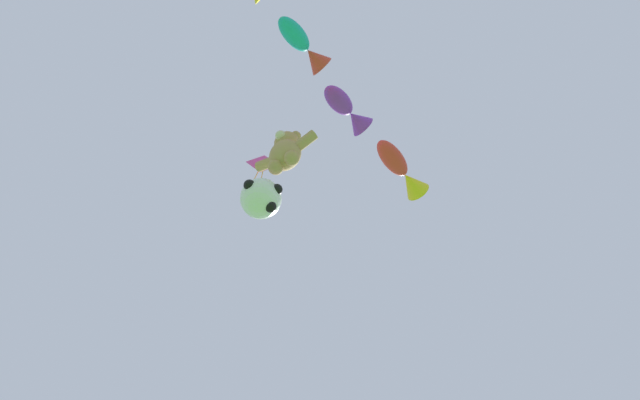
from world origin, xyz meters
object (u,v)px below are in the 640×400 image
teddy_bear_kite (286,151)px  fish_kite_violet (348,110)px  fish_kite_teal (305,46)px  diamond_kite (262,165)px  soccer_ball_kite (261,198)px  fish_kite_crimson (402,171)px

teddy_bear_kite → fish_kite_violet: fish_kite_violet is taller
fish_kite_violet → fish_kite_teal: 2.35m
fish_kite_teal → fish_kite_violet: bearing=87.9°
fish_kite_teal → diamond_kite: bearing=142.2°
teddy_bear_kite → soccer_ball_kite: (-0.80, 0.28, -1.60)m
teddy_bear_kite → fish_kite_violet: (1.94, 0.31, 1.49)m
teddy_bear_kite → fish_kite_crimson: 4.43m
teddy_bear_kite → fish_kite_crimson: bearing=52.5°
soccer_ball_kite → diamond_kite: 6.55m
diamond_kite → fish_kite_violet: bearing=-13.2°
soccer_ball_kite → diamond_kite: size_ratio=0.45×
soccer_ball_kite → fish_kite_teal: 4.37m
teddy_bear_kite → fish_kite_crimson: size_ratio=0.84×
fish_kite_crimson → fish_kite_violet: bearing=-99.9°
teddy_bear_kite → fish_kite_teal: fish_kite_teal is taller
teddy_bear_kite → fish_kite_crimson: (2.44, 3.18, 1.88)m
teddy_bear_kite → fish_kite_violet: bearing=8.9°
soccer_ball_kite → diamond_kite: diamond_kite is taller
fish_kite_violet → diamond_kite: diamond_kite is taller
teddy_bear_kite → diamond_kite: size_ratio=0.80×
teddy_bear_kite → soccer_ball_kite: size_ratio=1.75×
fish_kite_violet → diamond_kite: (-4.37, 1.03, 3.17)m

